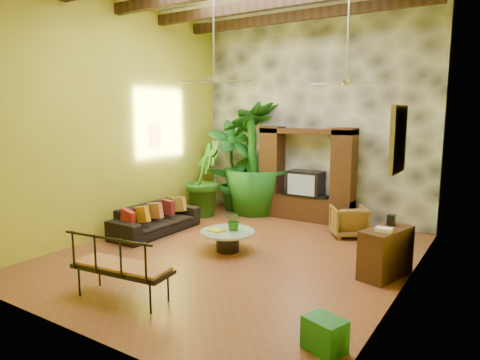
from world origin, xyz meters
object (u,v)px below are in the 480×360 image
Objects in this scene: tall_plant_c at (254,158)px; green_bin at (325,334)px; side_console at (386,253)px; tall_plant_b at (203,178)px; coffee_table at (228,238)px; tall_plant_a at (232,166)px; ceiling_fan_front at (214,68)px; entertainment_center at (306,181)px; wicker_armchair at (349,221)px; iron_bench at (118,264)px; sofa at (156,219)px; ceiling_fan_back at (347,70)px.

tall_plant_c reaches higher than green_bin.
side_console is at bearing 90.00° from green_bin.
coffee_table is at bearing -43.72° from tall_plant_b.
tall_plant_a reaches higher than coffee_table.
ceiling_fan_front is 4.67m from green_bin.
coffee_table is at bearing -68.18° from tall_plant_c.
entertainment_center is 3.30× the size of wicker_armchair.
ceiling_fan_front is 1.85× the size of side_console.
tall_plant_b is at bearing 176.13° from side_console.
green_bin is at bearing -74.75° from side_console.
side_console is (4.73, -2.59, -0.83)m from tall_plant_a.
coffee_table is 2.66m from iron_bench.
tall_plant_c is at bearing 8.05° from tall_plant_a.
side_console is at bearing -46.11° from entertainment_center.
tall_plant_c reaches higher than tall_plant_b.
tall_plant_a reaches higher than sofa.
entertainment_center is 1.29× the size of ceiling_fan_front.
ceiling_fan_front is at bearing -138.37° from ceiling_fan_back.
tall_plant_a reaches higher than tall_plant_b.
tall_plant_a is 5.45m from side_console.
side_console is at bearing -37.92° from ceiling_fan_back.
entertainment_center is at bearing 86.76° from ceiling_fan_front.
ceiling_fan_back is at bearing 67.04° from wicker_armchair.
iron_bench is at bearing -116.55° from ceiling_fan_back.
side_console is at bearing -33.23° from tall_plant_c.
tall_plant_c is 3.46m from coffee_table.
entertainment_center is at bearing -64.71° from wicker_armchair.
sofa is 4.96m from side_console.
wicker_armchair is 0.30× the size of tall_plant_a.
wicker_armchair is (1.39, -0.84, -0.63)m from entertainment_center.
green_bin is at bearing -47.81° from tall_plant_a.
ceiling_fan_back is (1.80, 1.60, 0.00)m from ceiling_fan_front.
wicker_armchair is at bearing 105.48° from green_bin.
tall_plant_b reaches higher than green_bin.
tall_plant_a is at bearing 154.26° from ceiling_fan_back.
ceiling_fan_front is 1.00× the size of ceiling_fan_back.
tall_plant_a is at bearing -171.95° from tall_plant_c.
entertainment_center reaches higher than iron_bench.
tall_plant_b is 3.10m from coffee_table.
sofa is at bearing 174.69° from coffee_table.
green_bin is (1.26, -4.54, -0.14)m from wicker_armchair.
entertainment_center is 1.23× the size of tall_plant_b.
entertainment_center is 3.17m from coffee_table.
tall_plant_c is at bearing -48.76° from wicker_armchair.
iron_bench is at bearing -72.26° from tall_plant_a.
green_bin is (4.09, -5.31, -1.27)m from tall_plant_c.
coffee_table is at bearing -158.22° from side_console.
entertainment_center is 1.11× the size of sofa.
coffee_table is (2.07, -0.19, -0.06)m from sofa.
entertainment_center is 0.98× the size of tall_plant_a.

